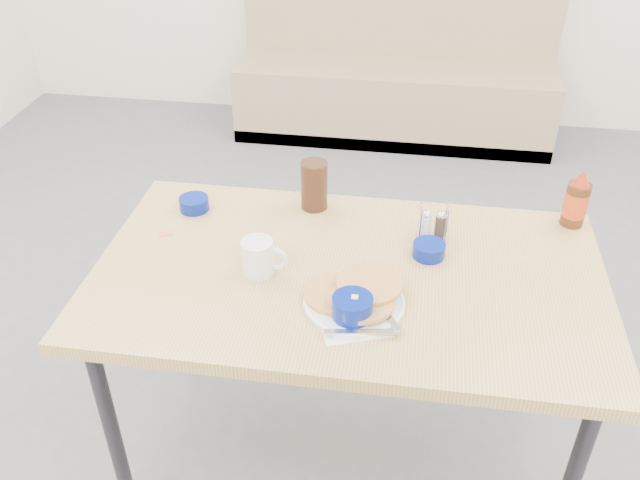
# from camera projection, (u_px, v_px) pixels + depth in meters

# --- Properties ---
(booth_bench) EXTENTS (1.90, 0.56, 1.22)m
(booth_bench) POSITION_uv_depth(u_px,v_px,m) (395.00, 77.00, 4.15)
(booth_bench) COLOR tan
(booth_bench) RESTS_ON ground
(dining_table) EXTENTS (1.40, 0.80, 0.76)m
(dining_table) POSITION_uv_depth(u_px,v_px,m) (348.00, 289.00, 1.89)
(dining_table) COLOR tan
(dining_table) RESTS_ON ground
(pancake_plate) EXTENTS (0.26, 0.26, 0.05)m
(pancake_plate) POSITION_uv_depth(u_px,v_px,m) (355.00, 297.00, 1.73)
(pancake_plate) COLOR white
(pancake_plate) RESTS_ON dining_table
(coffee_mug) EXTENTS (0.13, 0.09, 0.10)m
(coffee_mug) POSITION_uv_depth(u_px,v_px,m) (259.00, 257.00, 1.83)
(coffee_mug) COLOR white
(coffee_mug) RESTS_ON dining_table
(grits_setting) EXTENTS (0.23, 0.22, 0.07)m
(grits_setting) POSITION_uv_depth(u_px,v_px,m) (352.00, 311.00, 1.67)
(grits_setting) COLOR white
(grits_setting) RESTS_ON dining_table
(creamer_bowl) EXTENTS (0.09, 0.09, 0.04)m
(creamer_bowl) POSITION_uv_depth(u_px,v_px,m) (194.00, 204.00, 2.11)
(creamer_bowl) COLOR navy
(creamer_bowl) RESTS_ON dining_table
(butter_bowl) EXTENTS (0.09, 0.09, 0.04)m
(butter_bowl) POSITION_uv_depth(u_px,v_px,m) (429.00, 250.00, 1.90)
(butter_bowl) COLOR navy
(butter_bowl) RESTS_ON dining_table
(amber_tumbler) EXTENTS (0.10, 0.10, 0.16)m
(amber_tumbler) POSITION_uv_depth(u_px,v_px,m) (314.00, 185.00, 2.09)
(amber_tumbler) COLOR #341C10
(amber_tumbler) RESTS_ON dining_table
(condiment_caddy) EXTENTS (0.09, 0.06, 0.11)m
(condiment_caddy) POSITION_uv_depth(u_px,v_px,m) (433.00, 227.00, 1.97)
(condiment_caddy) COLOR silver
(condiment_caddy) RESTS_ON dining_table
(syrup_bottle) EXTENTS (0.07, 0.07, 0.18)m
(syrup_bottle) POSITION_uv_depth(u_px,v_px,m) (576.00, 201.00, 2.01)
(syrup_bottle) COLOR #47230F
(syrup_bottle) RESTS_ON dining_table
(sugar_wrapper) EXTENTS (0.05, 0.04, 0.00)m
(sugar_wrapper) POSITION_uv_depth(u_px,v_px,m) (166.00, 234.00, 2.01)
(sugar_wrapper) COLOR #EA5E4E
(sugar_wrapper) RESTS_ON dining_table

